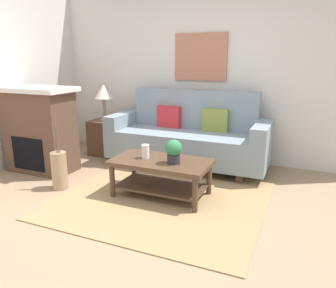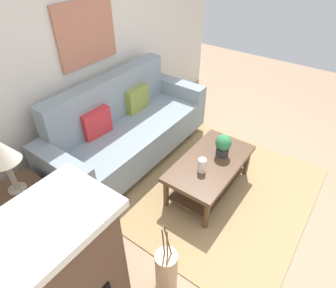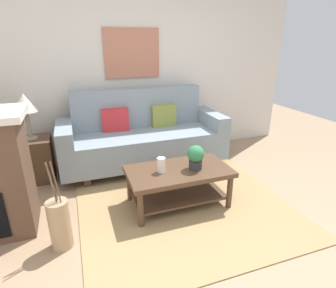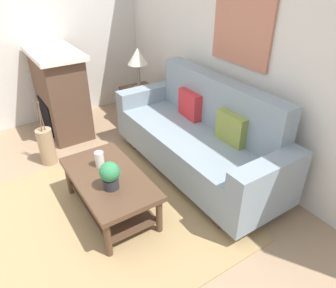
# 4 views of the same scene
# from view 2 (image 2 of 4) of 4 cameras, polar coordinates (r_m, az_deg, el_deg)

# --- Properties ---
(ground_plane) EXTENTS (8.98, 8.98, 0.00)m
(ground_plane) POSITION_cam_2_polar(r_m,az_deg,el_deg) (3.38, 16.08, -11.82)
(ground_plane) COLOR #9E7F60
(wall_back) EXTENTS (4.98, 0.10, 2.70)m
(wall_back) POSITION_cam_2_polar(r_m,az_deg,el_deg) (3.68, -14.46, 18.44)
(wall_back) COLOR silver
(wall_back) RESTS_ON ground_plane
(area_rug) EXTENTS (2.22, 2.15, 0.01)m
(area_rug) POSITION_cam_2_polar(r_m,az_deg,el_deg) (3.48, 8.53, -8.41)
(area_rug) COLOR #A38456
(area_rug) RESTS_ON ground_plane
(couch) EXTENTS (2.27, 0.84, 1.08)m
(couch) POSITION_cam_2_polar(r_m,az_deg,el_deg) (3.65, -8.19, 2.78)
(couch) COLOR gray
(couch) RESTS_ON ground_plane
(throw_pillow_crimson) EXTENTS (0.37, 0.15, 0.32)m
(throw_pillow_crimson) POSITION_cam_2_polar(r_m,az_deg,el_deg) (3.40, -14.15, 4.13)
(throw_pillow_crimson) COLOR red
(throw_pillow_crimson) RESTS_ON couch
(throw_pillow_olive) EXTENTS (0.36, 0.12, 0.32)m
(throw_pillow_olive) POSITION_cam_2_polar(r_m,az_deg,el_deg) (3.81, -6.30, 8.97)
(throw_pillow_olive) COLOR olive
(throw_pillow_olive) RESTS_ON couch
(coffee_table) EXTENTS (1.10, 0.60, 0.43)m
(coffee_table) POSITION_cam_2_polar(r_m,az_deg,el_deg) (3.25, 8.33, -4.96)
(coffee_table) COLOR #513826
(coffee_table) RESTS_ON ground_plane
(tabletop_vase) EXTENTS (0.09, 0.09, 0.16)m
(tabletop_vase) POSITION_cam_2_polar(r_m,az_deg,el_deg) (2.99, 6.79, -4.24)
(tabletop_vase) COLOR white
(tabletop_vase) RESTS_ON coffee_table
(potted_plant_tabletop) EXTENTS (0.18, 0.18, 0.26)m
(potted_plant_tabletop) POSITION_cam_2_polar(r_m,az_deg,el_deg) (3.19, 10.97, -0.16)
(potted_plant_tabletop) COLOR #2D2D33
(potted_plant_tabletop) RESTS_ON coffee_table
(side_table) EXTENTS (0.44, 0.44, 0.56)m
(side_table) POSITION_cam_2_polar(r_m,az_deg,el_deg) (3.17, -26.31, -11.66)
(side_table) COLOR #513826
(side_table) RESTS_ON ground_plane
(table_lamp) EXTENTS (0.28, 0.28, 0.57)m
(table_lamp) POSITION_cam_2_polar(r_m,az_deg,el_deg) (2.73, -30.36, -1.56)
(table_lamp) COLOR gray
(table_lamp) RESTS_ON side_table
(fireplace) EXTENTS (1.02, 0.58, 1.16)m
(fireplace) POSITION_cam_2_polar(r_m,az_deg,el_deg) (2.25, -22.20, -24.77)
(fireplace) COLOR brown
(fireplace) RESTS_ON ground_plane
(floor_vase) EXTENTS (0.18, 0.18, 0.45)m
(floor_vase) POSITION_cam_2_polar(r_m,az_deg,el_deg) (2.57, -0.34, -24.08)
(floor_vase) COLOR tan
(floor_vase) RESTS_ON ground_plane
(floor_vase_branch_a) EXTENTS (0.05, 0.05, 0.36)m
(floor_vase_branch_a) POSITION_cam_2_polar(r_m,az_deg,el_deg) (2.23, -0.06, -18.71)
(floor_vase_branch_a) COLOR brown
(floor_vase_branch_a) RESTS_ON floor_vase
(floor_vase_branch_b) EXTENTS (0.05, 0.02, 0.36)m
(floor_vase_branch_b) POSITION_cam_2_polar(r_m,az_deg,el_deg) (2.22, -0.93, -19.01)
(floor_vase_branch_b) COLOR brown
(floor_vase_branch_b) RESTS_ON floor_vase
(floor_vase_branch_c) EXTENTS (0.04, 0.03, 0.36)m
(floor_vase_branch_c) POSITION_cam_2_polar(r_m,az_deg,el_deg) (2.21, -0.16, -19.45)
(floor_vase_branch_c) COLOR brown
(floor_vase_branch_c) RESTS_ON floor_vase
(framed_painting) EXTENTS (0.80, 0.03, 0.68)m
(framed_painting) POSITION_cam_2_polar(r_m,az_deg,el_deg) (3.49, -15.91, 20.53)
(framed_painting) COLOR #B77056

